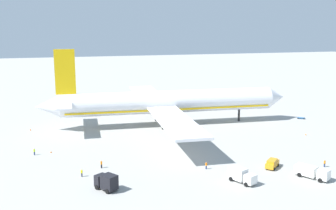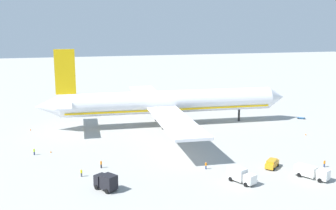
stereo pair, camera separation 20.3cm
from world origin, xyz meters
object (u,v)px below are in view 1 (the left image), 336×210
ground_worker_1 (34,152)px  service_truck_0 (107,182)px  service_van (272,163)px  baggage_cart_0 (301,118)px  traffic_cone_2 (306,134)px  service_truck_1 (312,172)px  traffic_cone_0 (31,130)px  traffic_cone_1 (51,152)px  baggage_cart_2 (148,94)px  ground_worker_0 (82,173)px  baggage_cart_1 (108,98)px  ground_worker_2 (206,165)px  airliner (166,102)px  ground_worker_5 (101,164)px  service_truck_3 (241,175)px  ground_worker_4 (325,163)px

ground_worker_1 → service_truck_0: bearing=-61.6°
service_van → baggage_cart_0: 53.01m
traffic_cone_2 → service_truck_1: bearing=-123.2°
traffic_cone_0 → traffic_cone_1: same height
baggage_cart_2 → ground_worker_0: (-36.67, -93.07, 0.10)m
baggage_cart_2 → service_van: bearing=-87.3°
baggage_cart_1 → ground_worker_2: bearing=-84.6°
airliner → ground_worker_2: size_ratio=49.63×
ground_worker_5 → service_truck_0: bearing=-92.2°
ground_worker_0 → ground_worker_2: 27.02m
service_truck_3 → traffic_cone_0: (-42.94, 54.84, -1.28)m
baggage_cart_1 → service_truck_3: bearing=-82.9°
ground_worker_2 → ground_worker_1: bearing=150.5°
service_truck_1 → ground_worker_1: size_ratio=4.18×
service_truck_1 → traffic_cone_0: bearing=135.5°
service_truck_3 → baggage_cart_2: bearing=86.8°
ground_worker_2 → traffic_cone_2: bearing=25.2°
service_truck_1 → traffic_cone_1: (-52.16, 32.81, -1.14)m
baggage_cart_2 → traffic_cone_0: (-48.78, -50.26, -0.48)m
airliner → ground_worker_4: bearing=-63.7°
ground_worker_0 → ground_worker_4: size_ratio=1.02×
traffic_cone_1 → traffic_cone_2: 71.31m
traffic_cone_0 → service_truck_3: bearing=-51.9°
service_truck_0 → baggage_cart_0: service_truck_0 is taller
traffic_cone_2 → traffic_cone_0: bearing=160.2°
traffic_cone_1 → traffic_cone_2: same height
service_truck_1 → baggage_cart_0: 56.52m
service_truck_0 → traffic_cone_2: bearing=21.0°
baggage_cart_1 → ground_worker_1: (-27.99, -73.57, 0.60)m
ground_worker_5 → traffic_cone_0: bearing=113.4°
baggage_cart_1 → ground_worker_5: 88.36m
baggage_cart_1 → ground_worker_2: size_ratio=2.05×
airliner → baggage_cart_1: airliner is taller
traffic_cone_1 → ground_worker_1: bearing=-169.7°
traffic_cone_1 → service_truck_3: bearing=-39.6°
service_truck_1 → ground_worker_5: 45.22m
baggage_cart_0 → ground_worker_4: size_ratio=1.81×
service_truck_3 → service_van: 11.95m
service_truck_1 → service_van: 9.09m
service_truck_1 → baggage_cart_0: service_truck_1 is taller
baggage_cart_0 → ground_worker_2: size_ratio=1.85×
traffic_cone_1 → ground_worker_2: bearing=-33.2°
service_truck_0 → baggage_cart_2: (32.53, 101.48, -0.96)m
service_truck_3 → ground_worker_1: service_truck_3 is taller
service_truck_1 → ground_worker_4: service_truck_1 is taller
airliner → service_van: bearing=-75.0°
service_van → ground_worker_5: size_ratio=2.69×
service_truck_1 → baggage_cart_1: (-28.08, 105.66, -1.15)m
ground_worker_1 → baggage_cart_0: bearing=10.3°
service_truck_0 → ground_worker_2: (22.72, 5.42, -0.90)m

